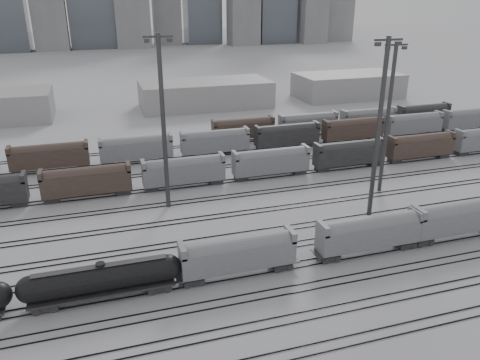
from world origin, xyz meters
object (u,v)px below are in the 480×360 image
object	(u,v)px
hopper_car_c	(460,216)
tank_car_b	(102,279)
hopper_car_a	(238,253)
hopper_car_b	(370,231)
light_mast_c	(379,126)

from	to	relation	value
hopper_car_c	tank_car_b	bearing A→B (deg)	180.00
hopper_car_a	hopper_car_c	distance (m)	33.47
tank_car_b	hopper_car_a	size ratio (longest dim) A/B	1.26
tank_car_b	hopper_car_b	xyz separation A→B (m)	(35.02, 0.00, 0.67)
hopper_car_b	tank_car_b	bearing A→B (deg)	180.00
light_mast_c	hopper_car_b	bearing A→B (deg)	-122.61
tank_car_b	light_mast_c	xyz separation A→B (m)	(41.74, 10.51, 12.08)
hopper_car_b	light_mast_c	world-z (taller)	light_mast_c
hopper_car_b	hopper_car_c	distance (m)	14.85
tank_car_b	hopper_car_c	size ratio (longest dim) A/B	1.20
hopper_car_b	hopper_car_c	bearing A→B (deg)	-0.00
hopper_car_a	hopper_car_b	world-z (taller)	hopper_car_b
hopper_car_a	hopper_car_c	bearing A→B (deg)	-0.00
hopper_car_a	light_mast_c	xyz separation A→B (m)	(25.35, 10.51, 11.49)
hopper_car_a	hopper_car_c	xyz separation A→B (m)	(33.47, -0.00, 0.16)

